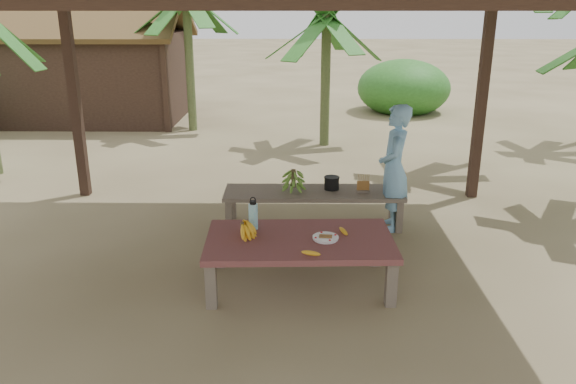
{
  "coord_description": "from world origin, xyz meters",
  "views": [
    {
      "loc": [
        0.25,
        -5.41,
        2.65
      ],
      "look_at": [
        0.18,
        0.07,
        0.8
      ],
      "focal_mm": 35.0,
      "sensor_mm": 36.0,
      "label": 1
    }
  ],
  "objects_px": {
    "ripe_banana_bunch": "(242,229)",
    "plate": "(326,238)",
    "water_flask": "(253,215)",
    "work_table": "(300,244)",
    "cooking_pot": "(332,183)",
    "bench": "(314,195)",
    "woman": "(394,168)"
  },
  "relations": [
    {
      "from": "plate",
      "to": "ripe_banana_bunch",
      "type": "bearing_deg",
      "value": 175.13
    },
    {
      "from": "ripe_banana_bunch",
      "to": "plate",
      "type": "xyz_separation_m",
      "value": [
        0.8,
        -0.07,
        -0.06
      ]
    },
    {
      "from": "bench",
      "to": "plate",
      "type": "bearing_deg",
      "value": -88.14
    },
    {
      "from": "ripe_banana_bunch",
      "to": "woman",
      "type": "distance_m",
      "value": 2.24
    },
    {
      "from": "water_flask",
      "to": "ripe_banana_bunch",
      "type": "bearing_deg",
      "value": -115.17
    },
    {
      "from": "plate",
      "to": "woman",
      "type": "relative_size",
      "value": 0.16
    },
    {
      "from": "bench",
      "to": "ripe_banana_bunch",
      "type": "distance_m",
      "value": 1.72
    },
    {
      "from": "water_flask",
      "to": "woman",
      "type": "xyz_separation_m",
      "value": [
        1.6,
        1.26,
        0.13
      ]
    },
    {
      "from": "cooking_pot",
      "to": "woman",
      "type": "relative_size",
      "value": 0.12
    },
    {
      "from": "work_table",
      "to": "ripe_banana_bunch",
      "type": "bearing_deg",
      "value": 174.49
    },
    {
      "from": "work_table",
      "to": "plate",
      "type": "relative_size",
      "value": 7.35
    },
    {
      "from": "water_flask",
      "to": "cooking_pot",
      "type": "relative_size",
      "value": 1.86
    },
    {
      "from": "work_table",
      "to": "ripe_banana_bunch",
      "type": "xyz_separation_m",
      "value": [
        -0.56,
        0.03,
        0.15
      ]
    },
    {
      "from": "bench",
      "to": "cooking_pot",
      "type": "distance_m",
      "value": 0.27
    },
    {
      "from": "work_table",
      "to": "woman",
      "type": "xyz_separation_m",
      "value": [
        1.14,
        1.49,
        0.34
      ]
    },
    {
      "from": "bench",
      "to": "ripe_banana_bunch",
      "type": "relative_size",
      "value": 8.22
    },
    {
      "from": "ripe_banana_bunch",
      "to": "plate",
      "type": "relative_size",
      "value": 1.08
    },
    {
      "from": "water_flask",
      "to": "plate",
      "type": "bearing_deg",
      "value": -20.56
    },
    {
      "from": "ripe_banana_bunch",
      "to": "woman",
      "type": "relative_size",
      "value": 0.17
    },
    {
      "from": "work_table",
      "to": "cooking_pot",
      "type": "height_order",
      "value": "cooking_pot"
    },
    {
      "from": "cooking_pot",
      "to": "ripe_banana_bunch",
      "type": "bearing_deg",
      "value": -120.73
    },
    {
      "from": "water_flask",
      "to": "cooking_pot",
      "type": "xyz_separation_m",
      "value": [
        0.87,
        1.42,
        -0.12
      ]
    },
    {
      "from": "water_flask",
      "to": "work_table",
      "type": "bearing_deg",
      "value": -26.64
    },
    {
      "from": "bench",
      "to": "woman",
      "type": "xyz_separation_m",
      "value": [
        0.95,
        -0.08,
        0.38
      ]
    },
    {
      "from": "woman",
      "to": "cooking_pot",
      "type": "bearing_deg",
      "value": -92.79
    },
    {
      "from": "cooking_pot",
      "to": "woman",
      "type": "xyz_separation_m",
      "value": [
        0.73,
        -0.16,
        0.24
      ]
    },
    {
      "from": "work_table",
      "to": "bench",
      "type": "distance_m",
      "value": 1.59
    },
    {
      "from": "work_table",
      "to": "cooking_pot",
      "type": "relative_size",
      "value": 10.07
    },
    {
      "from": "work_table",
      "to": "water_flask",
      "type": "bearing_deg",
      "value": 151.4
    },
    {
      "from": "ripe_banana_bunch",
      "to": "plate",
      "type": "distance_m",
      "value": 0.81
    },
    {
      "from": "ripe_banana_bunch",
      "to": "water_flask",
      "type": "bearing_deg",
      "value": 64.83
    },
    {
      "from": "bench",
      "to": "water_flask",
      "type": "relative_size",
      "value": 6.53
    }
  ]
}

